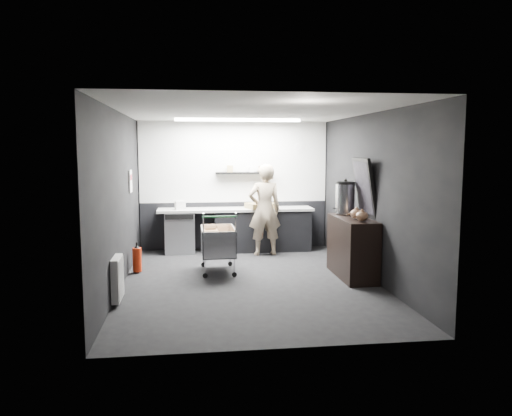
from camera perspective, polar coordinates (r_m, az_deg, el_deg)
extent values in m
plane|color=black|center=(8.13, -0.76, -8.38)|extent=(5.50, 5.50, 0.00)
plane|color=silver|center=(7.87, -0.79, 10.97)|extent=(5.50, 5.50, 0.00)
plane|color=black|center=(10.61, -2.50, 2.59)|extent=(5.50, 0.00, 5.50)
plane|color=black|center=(5.18, 2.74, -1.84)|extent=(5.50, 0.00, 5.50)
plane|color=black|center=(7.91, -15.33, 0.91)|extent=(0.00, 5.50, 5.50)
plane|color=black|center=(8.35, 12.98, 1.28)|extent=(0.00, 5.50, 5.50)
cube|color=silver|center=(10.57, -2.50, 5.29)|extent=(3.95, 0.02, 1.70)
cube|color=black|center=(10.69, -2.46, -1.97)|extent=(3.95, 0.02, 1.00)
cube|color=black|center=(10.48, -1.35, 4.02)|extent=(1.20, 0.22, 0.04)
cylinder|color=silver|center=(10.76, 5.00, 6.89)|extent=(0.20, 0.03, 0.20)
cube|color=white|center=(9.17, -14.14, 2.98)|extent=(0.02, 0.30, 0.40)
cube|color=red|center=(9.17, -14.12, 3.42)|extent=(0.02, 0.22, 0.10)
cube|color=silver|center=(7.19, -15.58, -7.76)|extent=(0.10, 0.50, 0.60)
cube|color=white|center=(9.70, -2.07, 10.00)|extent=(2.40, 0.20, 0.04)
cube|color=black|center=(10.46, 0.69, -2.57)|extent=(2.00, 0.56, 0.85)
cube|color=#B4B5B0|center=(10.33, -2.33, -0.17)|extent=(3.20, 0.60, 0.05)
cube|color=#9EA0A5|center=(10.36, -8.67, -2.74)|extent=(0.60, 0.58, 0.85)
cube|color=black|center=(10.01, -8.74, -1.02)|extent=(0.56, 0.02, 0.10)
imported|color=beige|center=(9.94, 0.99, -0.22)|extent=(0.71, 0.51, 1.83)
cube|color=silver|center=(8.70, -4.35, -5.22)|extent=(0.58, 0.88, 0.02)
cube|color=silver|center=(8.64, -6.18, -3.81)|extent=(0.03, 0.88, 0.46)
cube|color=silver|center=(8.67, -2.56, -3.75)|extent=(0.03, 0.88, 0.46)
cube|color=silver|center=(8.23, -4.21, -4.33)|extent=(0.57, 0.03, 0.46)
cube|color=silver|center=(9.07, -4.51, -3.29)|extent=(0.57, 0.03, 0.46)
cylinder|color=silver|center=(8.33, -5.88, -6.79)|extent=(0.02, 0.02, 0.31)
cylinder|color=silver|center=(8.36, -2.52, -6.72)|extent=(0.02, 0.02, 0.31)
cylinder|color=silver|center=(9.11, -6.02, -5.62)|extent=(0.02, 0.02, 0.31)
cylinder|color=silver|center=(9.13, -2.95, -5.55)|extent=(0.02, 0.02, 0.31)
cylinder|color=green|center=(8.09, -4.21, -1.00)|extent=(0.57, 0.04, 0.03)
cube|color=brown|center=(8.75, -5.21, -3.77)|extent=(0.25, 0.31, 0.39)
cube|color=brown|center=(8.55, -3.35, -4.15)|extent=(0.23, 0.29, 0.35)
cylinder|color=black|center=(8.36, -5.87, -7.68)|extent=(0.08, 0.03, 0.08)
cylinder|color=black|center=(9.14, -6.01, -6.44)|extent=(0.08, 0.03, 0.08)
cylinder|color=black|center=(8.39, -2.51, -7.61)|extent=(0.08, 0.03, 0.08)
cylinder|color=black|center=(9.16, -2.94, -6.37)|extent=(0.08, 0.03, 0.08)
cube|color=black|center=(8.46, 10.94, -4.45)|extent=(0.50, 1.32, 0.99)
cylinder|color=silver|center=(8.76, 10.15, 1.06)|extent=(0.33, 0.33, 0.51)
cylinder|color=black|center=(8.74, 10.19, 2.86)|extent=(0.33, 0.33, 0.04)
sphere|color=black|center=(8.74, 10.19, 3.14)|extent=(0.06, 0.06, 0.06)
ellipsoid|color=brown|center=(8.21, 11.39, -0.67)|extent=(0.20, 0.20, 0.16)
ellipsoid|color=brown|center=(7.95, 12.03, -0.92)|extent=(0.20, 0.20, 0.16)
cube|color=black|center=(8.44, 12.32, 2.30)|extent=(0.22, 0.77, 0.99)
cube|color=black|center=(8.44, 12.16, 2.30)|extent=(0.16, 0.66, 0.85)
cylinder|color=#B5260C|center=(8.85, -13.43, -5.77)|extent=(0.15, 0.15, 0.41)
cone|color=black|center=(8.80, -13.47, -4.30)|extent=(0.10, 0.10, 0.06)
cylinder|color=black|center=(8.79, -13.48, -4.03)|extent=(0.03, 0.03, 0.06)
cube|color=#947F4F|center=(10.33, 0.53, 0.28)|extent=(0.65, 0.57, 0.11)
cylinder|color=silver|center=(10.38, 0.83, 0.62)|extent=(0.22, 0.22, 0.22)
cube|color=silver|center=(10.23, -8.67, 0.32)|extent=(0.23, 0.19, 0.17)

